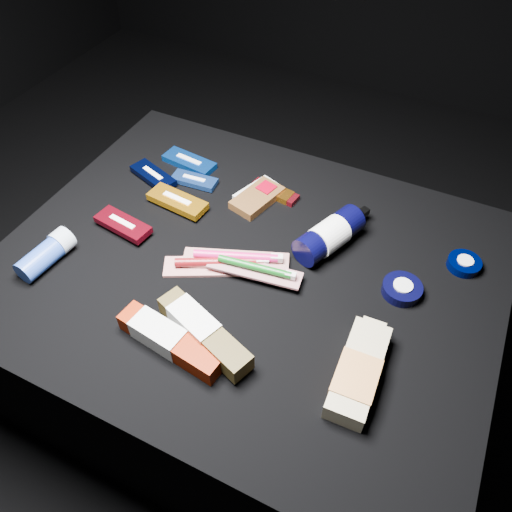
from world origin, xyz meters
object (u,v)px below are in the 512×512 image
at_px(bodywash_bottle, 358,373).
at_px(deodorant_stick, 47,254).
at_px(lotion_bottle, 329,235).
at_px(toothpaste_carton_red, 166,339).

distance_m(bodywash_bottle, deodorant_stick, 0.64).
xyz_separation_m(lotion_bottle, deodorant_stick, (-0.49, -0.29, -0.01)).
bearing_deg(bodywash_bottle, toothpaste_carton_red, -168.09).
relative_size(bodywash_bottle, toothpaste_carton_red, 0.94).
bearing_deg(bodywash_bottle, lotion_bottle, 116.89).
bearing_deg(lotion_bottle, deodorant_stick, -127.85).
distance_m(deodorant_stick, toothpaste_carton_red, 0.32).
height_order(lotion_bottle, deodorant_stick, lotion_bottle).
bearing_deg(lotion_bottle, toothpaste_carton_red, -94.28).
bearing_deg(deodorant_stick, lotion_bottle, 36.40).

